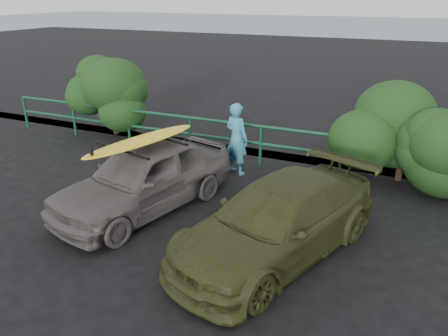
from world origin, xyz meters
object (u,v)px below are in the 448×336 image
Objects in this scene: man at (237,139)px; surfboard at (142,140)px; olive_vehicle at (278,220)px; sedan at (144,177)px; guardrail at (224,140)px.

surfboard is at bearing 87.71° from man.
sedan is at bearing -169.40° from olive_vehicle.
man is at bearing 83.58° from sedan.
sedan is (-0.28, -3.25, 0.16)m from guardrail.
man reaches higher than guardrail.
sedan is 2.96m from olive_vehicle.
man reaches higher than sedan.
sedan is 0.77m from surfboard.
olive_vehicle is (2.63, -3.75, 0.09)m from guardrail.
sedan is 1.48× the size of surfboard.
guardrail is at bearing 99.68° from sedan.
sedan reaches higher than guardrail.
sedan reaches higher than olive_vehicle.
guardrail is at bearing 145.40° from olive_vehicle.
olive_vehicle is 2.44× the size of man.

